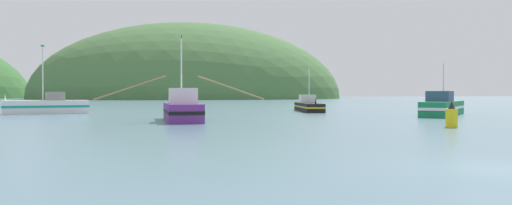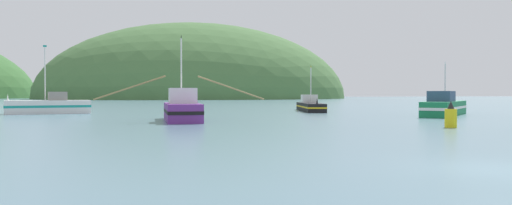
{
  "view_description": "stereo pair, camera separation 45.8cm",
  "coord_description": "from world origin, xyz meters",
  "px_view_note": "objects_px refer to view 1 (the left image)",
  "views": [
    {
      "loc": [
        -10.82,
        -10.46,
        2.13
      ],
      "look_at": [
        1.45,
        27.14,
        1.4
      ],
      "focal_mm": 33.43,
      "sensor_mm": 36.0,
      "label": 1
    },
    {
      "loc": [
        -10.38,
        -10.6,
        2.13
      ],
      "look_at": [
        1.45,
        27.14,
        1.4
      ],
      "focal_mm": 33.43,
      "sensor_mm": 36.0,
      "label": 2
    }
  ],
  "objects_px": {
    "channel_buoy": "(452,116)",
    "fishing_boat_black": "(308,106)",
    "fishing_boat_green": "(443,107)",
    "fishing_boat_purple": "(182,110)",
    "fishing_boat_white": "(47,106)"
  },
  "relations": [
    {
      "from": "fishing_boat_white",
      "to": "fishing_boat_purple",
      "type": "bearing_deg",
      "value": 113.72
    },
    {
      "from": "fishing_boat_green",
      "to": "fishing_boat_white",
      "type": "distance_m",
      "value": 40.67
    },
    {
      "from": "fishing_boat_green",
      "to": "fishing_boat_purple",
      "type": "distance_m",
      "value": 25.72
    },
    {
      "from": "channel_buoy",
      "to": "fishing_boat_purple",
      "type": "bearing_deg",
      "value": 140.44
    },
    {
      "from": "fishing_boat_purple",
      "to": "fishing_boat_white",
      "type": "xyz_separation_m",
      "value": [
        -11.53,
        17.66,
        -0.06
      ]
    },
    {
      "from": "fishing_boat_black",
      "to": "fishing_boat_purple",
      "type": "xyz_separation_m",
      "value": [
        -18.06,
        -16.07,
        0.25
      ]
    },
    {
      "from": "fishing_boat_white",
      "to": "channel_buoy",
      "type": "height_order",
      "value": "fishing_boat_white"
    },
    {
      "from": "fishing_boat_black",
      "to": "fishing_boat_green",
      "type": "bearing_deg",
      "value": 43.11
    },
    {
      "from": "fishing_boat_white",
      "to": "fishing_boat_black",
      "type": "bearing_deg",
      "value": 167.52
    },
    {
      "from": "fishing_boat_black",
      "to": "fishing_boat_green",
      "type": "distance_m",
      "value": 16.66
    },
    {
      "from": "channel_buoy",
      "to": "fishing_boat_black",
      "type": "bearing_deg",
      "value": 84.01
    },
    {
      "from": "fishing_boat_black",
      "to": "fishing_boat_green",
      "type": "relative_size",
      "value": 1.13
    },
    {
      "from": "fishing_boat_white",
      "to": "channel_buoy",
      "type": "xyz_separation_m",
      "value": [
        26.6,
        -30.11,
        -0.13
      ]
    },
    {
      "from": "fishing_boat_green",
      "to": "fishing_boat_black",
      "type": "bearing_deg",
      "value": 75.78
    },
    {
      "from": "fishing_boat_green",
      "to": "fishing_boat_white",
      "type": "relative_size",
      "value": 1.2
    }
  ]
}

